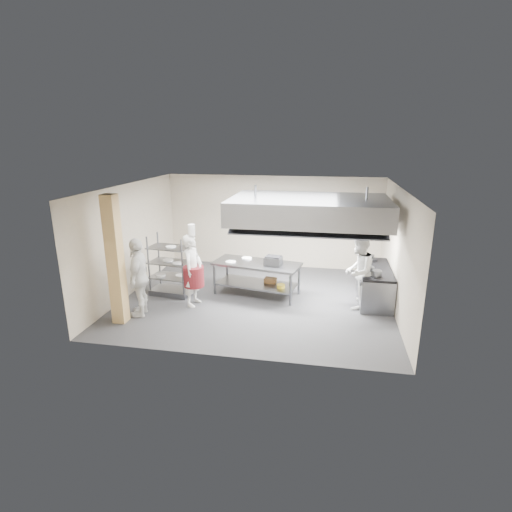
% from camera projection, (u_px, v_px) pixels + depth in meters
% --- Properties ---
extents(floor, '(7.00, 7.00, 0.00)m').
position_uv_depth(floor, '(256.00, 299.00, 10.73)').
color(floor, '#303032').
rests_on(floor, ground).
extents(ceiling, '(7.00, 7.00, 0.00)m').
position_uv_depth(ceiling, '(256.00, 187.00, 9.87)').
color(ceiling, silver).
rests_on(ceiling, wall_back).
extents(wall_back, '(7.00, 0.00, 7.00)m').
position_uv_depth(wall_back, '(273.00, 222.00, 13.13)').
color(wall_back, '#C2B29A').
rests_on(wall_back, ground).
extents(wall_left, '(0.00, 6.00, 6.00)m').
position_uv_depth(wall_left, '(131.00, 239.00, 10.91)').
color(wall_left, '#C2B29A').
rests_on(wall_left, ground).
extents(wall_right, '(0.00, 6.00, 6.00)m').
position_uv_depth(wall_right, '(398.00, 252.00, 9.70)').
color(wall_right, '#C2B29A').
rests_on(wall_right, ground).
extents(column, '(0.30, 0.30, 3.00)m').
position_uv_depth(column, '(115.00, 261.00, 9.01)').
color(column, tan).
rests_on(column, floor).
extents(exhaust_hood, '(4.00, 2.50, 0.60)m').
position_uv_depth(exhaust_hood, '(309.00, 210.00, 10.20)').
color(exhaust_hood, gray).
rests_on(exhaust_hood, ceiling).
extents(hood_strip_a, '(1.60, 0.12, 0.04)m').
position_uv_depth(hood_strip_a, '(274.00, 221.00, 10.44)').
color(hood_strip_a, white).
rests_on(hood_strip_a, exhaust_hood).
extents(hood_strip_b, '(1.60, 0.12, 0.04)m').
position_uv_depth(hood_strip_b, '(344.00, 223.00, 10.13)').
color(hood_strip_b, white).
rests_on(hood_strip_b, exhaust_hood).
extents(wall_shelf, '(1.50, 0.28, 0.04)m').
position_uv_depth(wall_shelf, '(328.00, 225.00, 12.67)').
color(wall_shelf, gray).
rests_on(wall_shelf, wall_back).
extents(island, '(2.48, 1.40, 0.91)m').
position_uv_depth(island, '(257.00, 279.00, 10.94)').
color(island, slate).
rests_on(island, floor).
extents(island_worktop, '(2.48, 1.40, 0.06)m').
position_uv_depth(island_worktop, '(257.00, 264.00, 10.82)').
color(island_worktop, gray).
rests_on(island_worktop, island).
extents(island_undershelf, '(2.28, 1.27, 0.04)m').
position_uv_depth(island_undershelf, '(257.00, 284.00, 10.98)').
color(island_undershelf, slate).
rests_on(island_undershelf, island).
extents(pass_rack, '(1.17, 0.77, 1.66)m').
position_uv_depth(pass_rack, '(170.00, 265.00, 10.85)').
color(pass_rack, slate).
rests_on(pass_rack, floor).
extents(cooking_range, '(0.80, 2.00, 0.84)m').
position_uv_depth(cooking_range, '(374.00, 285.00, 10.55)').
color(cooking_range, slate).
rests_on(cooking_range, floor).
extents(range_top, '(0.78, 1.96, 0.06)m').
position_uv_depth(range_top, '(376.00, 269.00, 10.42)').
color(range_top, black).
rests_on(range_top, cooking_range).
extents(chef_head, '(0.52, 0.73, 1.86)m').
position_uv_depth(chef_head, '(193.00, 270.00, 10.13)').
color(chef_head, white).
rests_on(chef_head, floor).
extents(chef_line, '(0.96, 1.10, 1.89)m').
position_uv_depth(chef_line, '(358.00, 272.00, 9.96)').
color(chef_line, silver).
rests_on(chef_line, floor).
extents(chef_plating, '(0.67, 1.19, 1.92)m').
position_uv_depth(chef_plating, '(139.00, 277.00, 9.55)').
color(chef_plating, white).
rests_on(chef_plating, floor).
extents(griddle, '(0.49, 0.41, 0.22)m').
position_uv_depth(griddle, '(273.00, 261.00, 10.61)').
color(griddle, slate).
rests_on(griddle, island_worktop).
extents(wicker_basket, '(0.35, 0.26, 0.14)m').
position_uv_depth(wicker_basket, '(270.00, 280.00, 10.99)').
color(wicker_basket, olive).
rests_on(wicker_basket, island_undershelf).
extents(stockpot, '(0.26, 0.26, 0.18)m').
position_uv_depth(stockpot, '(369.00, 270.00, 9.97)').
color(stockpot, gray).
rests_on(stockpot, range_top).
extents(plate_stack, '(0.28, 0.28, 0.05)m').
position_uv_depth(plate_stack, '(171.00, 276.00, 10.94)').
color(plate_stack, white).
rests_on(plate_stack, pass_rack).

